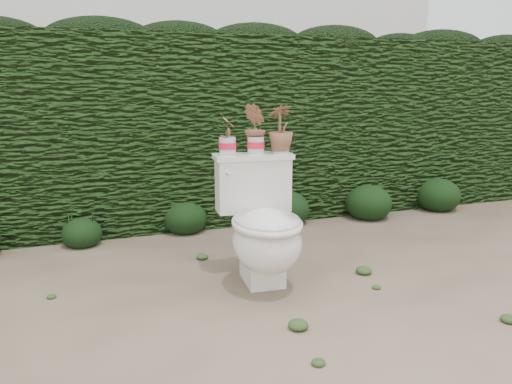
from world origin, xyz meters
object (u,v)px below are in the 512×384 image
object	(u,v)px
potted_plant_left	(227,135)
toilet	(263,228)
potted_plant_right	(281,130)
potted_plant_center	(256,130)

from	to	relation	value
potted_plant_left	toilet	bearing A→B (deg)	-130.19
potted_plant_left	potted_plant_right	world-z (taller)	potted_plant_right
potted_plant_left	potted_plant_center	xyz separation A→B (m)	(0.18, -0.01, 0.03)
toilet	potted_plant_center	world-z (taller)	potted_plant_center
potted_plant_right	toilet	bearing A→B (deg)	37.17
toilet	potted_plant_left	distance (m)	0.62
toilet	potted_plant_center	distance (m)	0.62
potted_plant_left	potted_plant_center	world-z (taller)	potted_plant_center
potted_plant_center	toilet	bearing A→B (deg)	-7.20
potted_plant_center	potted_plant_right	distance (m)	0.16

